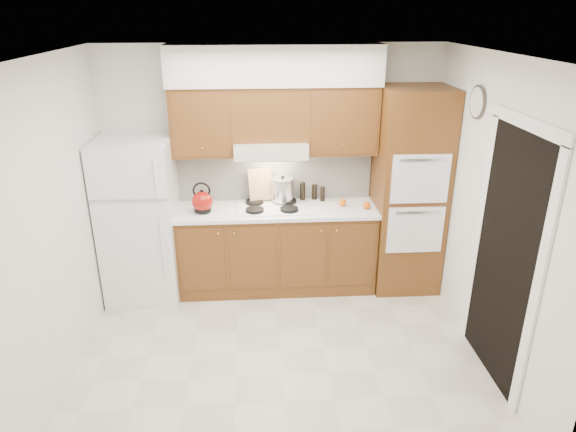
# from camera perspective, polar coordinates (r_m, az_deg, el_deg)

# --- Properties ---
(floor) EXTENTS (3.60, 3.60, 0.00)m
(floor) POSITION_cam_1_polar(r_m,az_deg,el_deg) (4.88, -0.84, -14.69)
(floor) COLOR beige
(floor) RESTS_ON ground
(ceiling) EXTENTS (3.60, 3.60, 0.00)m
(ceiling) POSITION_cam_1_polar(r_m,az_deg,el_deg) (3.91, -1.06, 17.40)
(ceiling) COLOR white
(ceiling) RESTS_ON wall_back
(wall_back) EXTENTS (3.60, 0.02, 2.60)m
(wall_back) POSITION_cam_1_polar(r_m,az_deg,el_deg) (5.64, -1.73, 5.41)
(wall_back) COLOR white
(wall_back) RESTS_ON floor
(wall_left) EXTENTS (0.02, 3.00, 2.60)m
(wall_left) POSITION_cam_1_polar(r_m,az_deg,el_deg) (4.52, -24.39, -1.00)
(wall_left) COLOR white
(wall_left) RESTS_ON floor
(wall_right) EXTENTS (0.02, 3.00, 2.60)m
(wall_right) POSITION_cam_1_polar(r_m,az_deg,el_deg) (4.67, 21.71, 0.15)
(wall_right) COLOR white
(wall_right) RESTS_ON floor
(fridge) EXTENTS (0.75, 0.72, 1.72)m
(fridge) POSITION_cam_1_polar(r_m,az_deg,el_deg) (5.58, -16.11, -0.48)
(fridge) COLOR white
(fridge) RESTS_ON floor
(base_cabinets) EXTENTS (2.11, 0.60, 0.90)m
(base_cabinets) POSITION_cam_1_polar(r_m,az_deg,el_deg) (5.67, -1.26, -3.72)
(base_cabinets) COLOR brown
(base_cabinets) RESTS_ON floor
(countertop) EXTENTS (2.13, 0.62, 0.04)m
(countertop) POSITION_cam_1_polar(r_m,az_deg,el_deg) (5.47, -1.29, 0.67)
(countertop) COLOR white
(countertop) RESTS_ON base_cabinets
(backsplash) EXTENTS (2.11, 0.03, 0.56)m
(backsplash) POSITION_cam_1_polar(r_m,az_deg,el_deg) (5.65, -1.46, 4.60)
(backsplash) COLOR white
(backsplash) RESTS_ON countertop
(oven_cabinet) EXTENTS (0.70, 0.65, 2.20)m
(oven_cabinet) POSITION_cam_1_polar(r_m,az_deg,el_deg) (5.63, 13.25, 2.65)
(oven_cabinet) COLOR brown
(oven_cabinet) RESTS_ON floor
(upper_cab_left) EXTENTS (0.63, 0.33, 0.70)m
(upper_cab_left) POSITION_cam_1_polar(r_m,az_deg,el_deg) (5.37, -9.50, 10.32)
(upper_cab_left) COLOR brown
(upper_cab_left) RESTS_ON wall_back
(upper_cab_right) EXTENTS (0.73, 0.33, 0.70)m
(upper_cab_right) POSITION_cam_1_polar(r_m,az_deg,el_deg) (5.42, 5.99, 10.61)
(upper_cab_right) COLOR brown
(upper_cab_right) RESTS_ON wall_back
(range_hood) EXTENTS (0.75, 0.45, 0.15)m
(range_hood) POSITION_cam_1_polar(r_m,az_deg,el_deg) (5.35, -1.94, 7.54)
(range_hood) COLOR silver
(range_hood) RESTS_ON wall_back
(upper_cab_over_hood) EXTENTS (0.75, 0.33, 0.55)m
(upper_cab_over_hood) POSITION_cam_1_polar(r_m,az_deg,el_deg) (5.33, -2.01, 11.34)
(upper_cab_over_hood) COLOR brown
(upper_cab_over_hood) RESTS_ON range_hood
(soffit) EXTENTS (2.13, 0.36, 0.40)m
(soffit) POSITION_cam_1_polar(r_m,az_deg,el_deg) (5.25, -1.51, 16.42)
(soffit) COLOR silver
(soffit) RESTS_ON wall_back
(cooktop) EXTENTS (0.74, 0.50, 0.01)m
(cooktop) POSITION_cam_1_polar(r_m,az_deg,el_deg) (5.48, -1.83, 0.99)
(cooktop) COLOR white
(cooktop) RESTS_ON countertop
(doorway) EXTENTS (0.02, 0.90, 2.10)m
(doorway) POSITION_cam_1_polar(r_m,az_deg,el_deg) (4.47, 22.94, -4.51)
(doorway) COLOR black
(doorway) RESTS_ON floor
(wall_clock) EXTENTS (0.02, 0.30, 0.30)m
(wall_clock) POSITION_cam_1_polar(r_m,az_deg,el_deg) (4.93, 20.32, 11.78)
(wall_clock) COLOR #3F3833
(wall_clock) RESTS_ON wall_right
(kettle) EXTENTS (0.23, 0.23, 0.22)m
(kettle) POSITION_cam_1_polar(r_m,az_deg,el_deg) (5.39, -9.51, 1.60)
(kettle) COLOR #95110A
(kettle) RESTS_ON countertop
(cutting_board) EXTENTS (0.28, 0.16, 0.35)m
(cutting_board) POSITION_cam_1_polar(r_m,az_deg,el_deg) (5.58, -3.06, 3.50)
(cutting_board) COLOR tan
(cutting_board) RESTS_ON countertop
(stock_pot) EXTENTS (0.31, 0.31, 0.24)m
(stock_pot) POSITION_cam_1_polar(r_m,az_deg,el_deg) (5.57, -0.61, 2.94)
(stock_pot) COLOR silver
(stock_pot) RESTS_ON cooktop
(condiment_a) EXTENTS (0.08, 0.08, 0.21)m
(condiment_a) POSITION_cam_1_polar(r_m,az_deg,el_deg) (5.65, 1.63, 2.72)
(condiment_a) COLOR black
(condiment_a) RESTS_ON countertop
(condiment_b) EXTENTS (0.06, 0.06, 0.16)m
(condiment_b) POSITION_cam_1_polar(r_m,az_deg,el_deg) (5.66, 3.87, 2.46)
(condiment_b) COLOR black
(condiment_b) RESTS_ON countertop
(condiment_c) EXTENTS (0.07, 0.07, 0.17)m
(condiment_c) POSITION_cam_1_polar(r_m,az_deg,el_deg) (5.71, 2.95, 2.69)
(condiment_c) COLOR black
(condiment_c) RESTS_ON countertop
(orange_near) EXTENTS (0.10, 0.10, 0.08)m
(orange_near) POSITION_cam_1_polar(r_m,az_deg,el_deg) (5.50, 8.73, 1.19)
(orange_near) COLOR #F5520C
(orange_near) RESTS_ON countertop
(orange_far) EXTENTS (0.11, 0.11, 0.08)m
(orange_far) POSITION_cam_1_polar(r_m,az_deg,el_deg) (5.54, 6.08, 1.49)
(orange_far) COLOR #FF4E0D
(orange_far) RESTS_ON countertop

